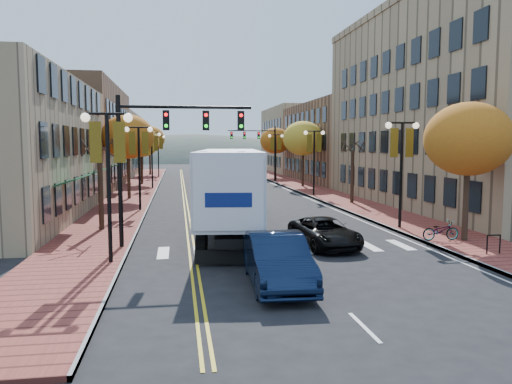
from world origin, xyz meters
name	(u,v)px	position (x,y,z in m)	size (l,w,h in m)	color
ground	(294,259)	(0.00, 0.00, 0.00)	(200.00, 200.00, 0.00)	black
sidewalk_left	(137,190)	(-9.00, 32.50, 0.07)	(4.00, 85.00, 0.15)	brown
sidewalk_right	(306,188)	(9.00, 32.50, 0.07)	(4.00, 85.00, 0.15)	brown
building_left_mid	(62,138)	(-17.00, 36.00, 5.50)	(12.00, 24.00, 11.00)	brown
building_left_far	(99,145)	(-17.00, 61.00, 4.75)	(12.00, 26.00, 9.50)	#9E8966
building_right_near	(479,110)	(18.50, 16.00, 7.50)	(15.00, 28.00, 15.00)	#997F5B
building_right_mid	(359,143)	(18.50, 42.00, 5.00)	(15.00, 24.00, 10.00)	brown
building_right_far	(313,140)	(18.50, 64.00, 5.50)	(15.00, 20.00, 11.00)	#9E8966
tree_left_a	(101,191)	(-9.00, 8.00, 2.25)	(0.28, 0.28, 4.20)	#382619
tree_left_b	(128,137)	(-9.00, 24.00, 5.45)	(4.48, 4.48, 7.21)	#382619
tree_left_c	(141,142)	(-9.00, 40.00, 5.05)	(4.16, 4.16, 6.69)	#382619
tree_left_d	(150,139)	(-9.00, 58.00, 5.60)	(4.61, 4.61, 7.42)	#382619
tree_right_a	(468,139)	(9.00, 2.00, 5.05)	(4.16, 4.16, 6.69)	#382619
tree_right_b	(352,176)	(9.00, 18.00, 2.25)	(0.28, 0.28, 4.20)	#382619
tree_right_c	(303,138)	(9.00, 34.00, 5.45)	(4.48, 4.48, 7.21)	#382619
tree_right_d	(275,141)	(9.00, 50.00, 5.29)	(4.35, 4.35, 7.00)	#382619
lamp_left_a	(108,158)	(-7.50, 0.00, 4.29)	(1.96, 0.36, 6.05)	black
lamp_left_b	(139,152)	(-7.50, 16.00, 4.29)	(1.96, 0.36, 6.05)	black
lamp_left_c	(152,149)	(-7.50, 34.00, 4.29)	(1.96, 0.36, 6.05)	black
lamp_left_d	(158,148)	(-7.50, 52.00, 4.29)	(1.96, 0.36, 6.05)	black
lamp_right_a	(402,154)	(7.50, 6.00, 4.29)	(1.96, 0.36, 6.05)	black
lamp_right_b	(314,150)	(7.50, 24.00, 4.29)	(1.96, 0.36, 6.05)	black
lamp_right_c	(276,148)	(7.50, 42.00, 4.29)	(1.96, 0.36, 6.05)	black
traffic_mast_near	(163,142)	(-5.48, 3.00, 4.92)	(6.10, 0.35, 7.00)	black
traffic_mast_far	(260,143)	(5.48, 42.00, 4.92)	(6.10, 0.34, 7.00)	black
semi_truck	(230,184)	(-1.93, 7.43, 2.63)	(4.85, 18.22, 4.50)	black
navy_sedan	(277,260)	(-1.50, -3.79, 0.88)	(1.87, 5.37, 1.77)	black
black_suv	(325,233)	(1.98, 2.20, 0.68)	(2.26, 4.90, 1.36)	black
car_far_white	(201,171)	(-1.36, 55.65, 0.78)	(1.83, 4.55, 1.55)	silver
car_far_silver	(229,171)	(3.07, 56.96, 0.59)	(1.64, 4.05, 1.17)	#A1A2A8
car_far_oncoming	(218,168)	(1.97, 64.60, 0.77)	(1.62, 4.65, 1.53)	#929299
bicycle	(441,231)	(7.80, 2.12, 0.63)	(0.64, 1.83, 0.96)	gray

